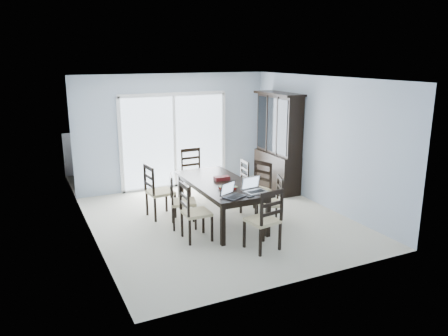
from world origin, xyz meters
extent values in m
plane|color=beige|center=(0.00, 0.00, 0.00)|extent=(5.00, 5.00, 0.00)
plane|color=white|center=(0.00, 0.00, 2.60)|extent=(5.00, 5.00, 0.00)
cube|color=#A5B4C5|center=(0.00, 2.50, 1.30)|extent=(4.50, 0.02, 2.60)
cube|color=#A5B4C5|center=(-2.25, 0.00, 1.30)|extent=(0.02, 5.00, 2.60)
cube|color=#A5B4C5|center=(2.25, 0.00, 1.30)|extent=(0.02, 5.00, 2.60)
cube|color=gray|center=(0.00, 3.50, -0.05)|extent=(4.50, 2.00, 0.10)
cube|color=#99999E|center=(0.00, 4.50, 0.55)|extent=(4.50, 0.06, 1.10)
cube|color=black|center=(0.00, 0.00, 0.73)|extent=(1.00, 2.20, 0.04)
cube|color=black|center=(0.00, 0.00, 0.67)|extent=(0.88, 2.08, 0.10)
cube|color=black|center=(-0.42, -1.00, 0.34)|extent=(0.07, 0.07, 0.69)
cube|color=black|center=(0.42, -1.00, 0.34)|extent=(0.07, 0.07, 0.69)
cube|color=black|center=(-0.42, 1.00, 0.34)|extent=(0.07, 0.07, 0.69)
cube|color=black|center=(0.42, 1.00, 0.34)|extent=(0.07, 0.07, 0.69)
cube|color=black|center=(2.01, 1.25, 0.42)|extent=(0.45, 1.30, 0.85)
cube|color=black|center=(2.04, 1.25, 1.50)|extent=(0.38, 1.30, 1.30)
cube|color=black|center=(2.01, 1.25, 2.17)|extent=(0.50, 1.38, 0.05)
cube|color=black|center=(1.84, 0.83, 1.50)|extent=(0.02, 0.36, 1.18)
cube|color=black|center=(1.84, 1.25, 1.50)|extent=(0.02, 0.36, 1.18)
cube|color=black|center=(1.84, 1.67, 1.50)|extent=(0.02, 0.36, 1.18)
cube|color=silver|center=(0.00, 2.48, 1.05)|extent=(2.40, 0.02, 2.10)
cube|color=white|center=(0.00, 2.46, 2.14)|extent=(2.52, 0.05, 0.08)
cube|color=white|center=(0.00, 2.46, 1.05)|extent=(0.06, 0.05, 2.10)
cube|color=white|center=(0.00, 2.46, 0.03)|extent=(2.52, 0.05, 0.05)
cube|color=black|center=(-0.89, -0.39, 0.22)|extent=(0.04, 0.04, 0.44)
cube|color=black|center=(-0.90, -0.77, 0.22)|extent=(0.04, 0.04, 0.44)
cube|color=black|center=(-0.51, -0.39, 0.22)|extent=(0.04, 0.04, 0.44)
cube|color=black|center=(-0.51, -0.78, 0.22)|extent=(0.04, 0.04, 0.44)
cube|color=beige|center=(-0.70, -0.58, 0.46)|extent=(0.44, 0.44, 0.05)
cube|color=black|center=(-0.83, 0.27, 0.22)|extent=(0.04, 0.04, 0.43)
cube|color=black|center=(-0.94, -0.10, 0.22)|extent=(0.04, 0.04, 0.43)
cube|color=black|center=(-0.47, 0.17, 0.22)|extent=(0.04, 0.04, 0.43)
cube|color=black|center=(-0.57, -0.20, 0.22)|extent=(0.04, 0.04, 0.43)
cube|color=beige|center=(-0.70, 0.03, 0.46)|extent=(0.52, 0.52, 0.05)
cube|color=black|center=(-1.14, 0.87, 0.23)|extent=(0.04, 0.04, 0.46)
cube|color=black|center=(-1.10, 0.47, 0.23)|extent=(0.04, 0.04, 0.46)
cube|color=black|center=(-0.74, 0.91, 0.23)|extent=(0.04, 0.04, 0.46)
cube|color=black|center=(-0.70, 0.51, 0.23)|extent=(0.04, 0.04, 0.46)
cube|color=beige|center=(-0.92, 0.69, 0.48)|extent=(0.49, 0.49, 0.05)
cube|color=black|center=(0.79, -0.83, 0.20)|extent=(0.04, 0.04, 0.40)
cube|color=black|center=(0.91, -0.49, 0.20)|extent=(0.04, 0.04, 0.40)
cube|color=black|center=(0.45, -0.71, 0.20)|extent=(0.04, 0.04, 0.40)
cube|color=black|center=(0.57, -0.37, 0.20)|extent=(0.04, 0.04, 0.40)
cube|color=beige|center=(0.68, -0.60, 0.43)|extent=(0.50, 0.50, 0.05)
cube|color=black|center=(1.04, -0.04, 0.22)|extent=(0.05, 0.05, 0.44)
cube|color=black|center=(0.91, 0.33, 0.22)|extent=(0.05, 0.05, 0.44)
cube|color=black|center=(0.67, -0.17, 0.22)|extent=(0.05, 0.05, 0.44)
cube|color=black|center=(0.54, 0.20, 0.22)|extent=(0.05, 0.05, 0.44)
cube|color=beige|center=(0.79, 0.08, 0.47)|extent=(0.55, 0.55, 0.05)
cube|color=black|center=(0.90, 0.61, 0.20)|extent=(0.03, 0.03, 0.39)
cube|color=black|center=(0.93, 0.96, 0.20)|extent=(0.03, 0.03, 0.39)
cube|color=black|center=(0.55, 0.64, 0.20)|extent=(0.03, 0.03, 0.39)
cube|color=black|center=(0.58, 0.99, 0.20)|extent=(0.03, 0.03, 0.39)
cube|color=beige|center=(0.74, 0.80, 0.42)|extent=(0.42, 0.42, 0.05)
cube|color=black|center=(-0.08, -1.61, 0.23)|extent=(0.04, 0.04, 0.45)
cube|color=black|center=(0.31, -1.54, 0.23)|extent=(0.04, 0.04, 0.45)
cube|color=black|center=(-0.15, -1.22, 0.23)|extent=(0.04, 0.04, 0.45)
cube|color=black|center=(0.25, -1.15, 0.23)|extent=(0.04, 0.04, 0.45)
cube|color=beige|center=(0.08, -1.38, 0.48)|extent=(0.51, 0.51, 0.05)
cube|color=black|center=(0.30, 1.71, 0.23)|extent=(0.04, 0.04, 0.46)
cube|color=black|center=(-0.11, 1.70, 0.23)|extent=(0.04, 0.04, 0.46)
cube|color=black|center=(0.31, 1.31, 0.23)|extent=(0.04, 0.04, 0.46)
cube|color=black|center=(-0.10, 1.29, 0.23)|extent=(0.04, 0.04, 0.46)
cube|color=beige|center=(0.10, 1.50, 0.49)|extent=(0.46, 0.46, 0.05)
cube|color=black|center=(-0.17, -0.90, 0.76)|extent=(0.41, 0.36, 0.02)
cube|color=silver|center=(-0.17, -0.90, 0.88)|extent=(0.29, 0.17, 0.18)
cube|color=#B7B7BA|center=(0.28, -0.82, 0.76)|extent=(0.39, 0.29, 0.02)
cube|color=silver|center=(0.28, -0.82, 0.88)|extent=(0.32, 0.08, 0.19)
cube|color=maroon|center=(-0.07, -0.44, 0.77)|extent=(0.26, 0.20, 0.03)
cube|color=gold|center=(-0.06, -0.44, 0.79)|extent=(0.29, 0.23, 0.01)
cube|color=black|center=(0.08, -1.00, 0.76)|extent=(0.13, 0.08, 0.01)
cube|color=#4B0F12|center=(0.08, 0.10, 0.79)|extent=(0.29, 0.16, 0.07)
cube|color=brown|center=(-0.66, 3.58, 0.49)|extent=(2.03, 1.82, 0.98)
cube|color=gray|center=(-0.66, 3.58, 1.01)|extent=(2.08, 1.87, 0.07)
camera|label=1|loc=(-3.22, -6.90, 2.97)|focal=35.00mm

